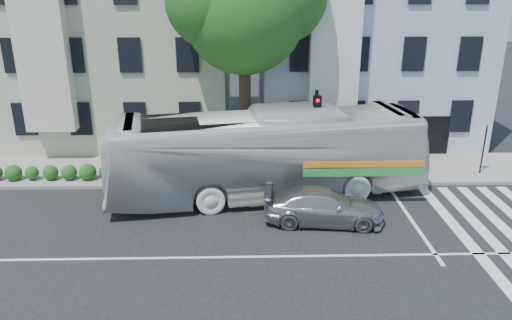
{
  "coord_description": "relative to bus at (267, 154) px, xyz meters",
  "views": [
    {
      "loc": [
        -0.06,
        -14.83,
        8.97
      ],
      "look_at": [
        0.39,
        3.07,
        2.4
      ],
      "focal_mm": 35.0,
      "sensor_mm": 36.0,
      "label": 1
    }
  ],
  "objects": [
    {
      "name": "ground",
      "position": [
        -0.93,
        -5.2,
        -1.89
      ],
      "size": [
        120.0,
        120.0,
        0.0
      ],
      "primitive_type": "plane",
      "color": "black",
      "rests_on": "ground"
    },
    {
      "name": "sidewalk_far",
      "position": [
        -0.93,
        2.8,
        -1.82
      ],
      "size": [
        80.0,
        4.0,
        0.15
      ],
      "primitive_type": "cube",
      "color": "gray",
      "rests_on": "ground"
    },
    {
      "name": "building_left",
      "position": [
        -7.93,
        9.8,
        3.61
      ],
      "size": [
        12.0,
        10.0,
        11.0
      ],
      "primitive_type": "cube",
      "color": "#A3A78C",
      "rests_on": "ground"
    },
    {
      "name": "building_right",
      "position": [
        6.07,
        9.8,
        3.61
      ],
      "size": [
        12.0,
        10.0,
        11.0
      ],
      "primitive_type": "cube",
      "color": "#A2AFC1",
      "rests_on": "ground"
    },
    {
      "name": "street_tree",
      "position": [
        -0.87,
        3.54,
        5.94
      ],
      "size": [
        7.3,
        5.9,
        11.1
      ],
      "color": "#2D2116",
      "rests_on": "ground"
    },
    {
      "name": "bus",
      "position": [
        0.0,
        0.0,
        0.0
      ],
      "size": [
        5.43,
        13.92,
        3.78
      ],
      "primitive_type": "imported",
      "rotation": [
        0.0,
        0.0,
        1.74
      ],
      "color": "silver",
      "rests_on": "ground"
    },
    {
      "name": "sedan",
      "position": [
        2.07,
        -2.65,
        -1.22
      ],
      "size": [
        2.3,
        4.77,
        1.34
      ],
      "primitive_type": "imported",
      "rotation": [
        0.0,
        0.0,
        1.48
      ],
      "color": "#AAADB1",
      "rests_on": "ground"
    },
    {
      "name": "hedge",
      "position": [
        -8.23,
        1.6,
        -1.39
      ],
      "size": [
        8.52,
        2.31,
        0.7
      ],
      "primitive_type": null,
      "rotation": [
        0.0,
        0.0,
        0.18
      ],
      "color": "#2D5C1E",
      "rests_on": "sidewalk_far"
    },
    {
      "name": "traffic_signal",
      "position": [
        2.14,
        0.74,
        0.99
      ],
      "size": [
        0.45,
        0.54,
        4.46
      ],
      "rotation": [
        0.0,
        0.0,
        0.36
      ],
      "color": "black",
      "rests_on": "ground"
    },
    {
      "name": "far_sign_pole",
      "position": [
        10.31,
        1.98,
        -0.24
      ],
      "size": [
        0.42,
        0.2,
        2.36
      ],
      "rotation": [
        0.0,
        0.0,
        -0.23
      ],
      "color": "black",
      "rests_on": "sidewalk_far"
    }
  ]
}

